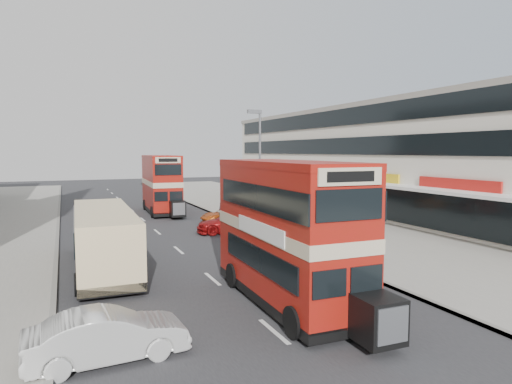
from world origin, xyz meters
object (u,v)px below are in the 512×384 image
pedestrian_near (302,220)px  cyclist (223,217)px  car_left_front (108,336)px  bus_main (287,232)px  pedestrian_far (228,197)px  car_right_b (226,215)px  bus_second (161,184)px  coach (104,237)px  car_right_a (232,222)px  street_lamp (259,160)px

pedestrian_near → cyclist: cyclist is taller
car_left_front → bus_main: bearing=-74.8°
car_left_front → pedestrian_far: 30.51m
car_right_b → bus_main: bearing=-16.5°
bus_second → car_right_b: size_ratio=2.26×
coach → pedestrian_far: bearing=56.6°
bus_main → car_right_a: (3.01, 13.72, -1.88)m
bus_second → car_right_a: 11.81m
car_right_b → pedestrian_near: bearing=17.9°
cyclist → street_lamp: bearing=-47.3°
car_left_front → pedestrian_near: 18.43m
cyclist → pedestrian_near: bearing=-50.6°
car_left_front → pedestrian_near: (13.00, 13.07, 0.31)m
street_lamp → pedestrian_near: street_lamp is taller
pedestrian_near → cyclist: size_ratio=0.80×
pedestrian_near → bus_second: bearing=-82.5°
bus_main → bus_second: bus_main is taller
bus_second → pedestrian_far: bus_second is taller
car_right_a → pedestrian_far: pedestrian_far is taller
bus_second → car_left_front: bearing=78.6°
bus_main → cyclist: (3.24, 16.23, -1.88)m
car_right_a → car_left_front: bearing=-22.9°
street_lamp → pedestrian_near: 5.12m
coach → cyclist: (8.79, 8.84, -0.82)m
coach → car_left_front: bearing=-92.9°
car_left_front → cyclist: bearing=-30.7°
cyclist → car_right_b: bearing=69.0°
car_left_front → car_right_a: (9.26, 15.82, 0.02)m
pedestrian_near → car_right_a: bearing=-52.1°
street_lamp → pedestrian_far: street_lamp is taller
bus_main → cyclist: bus_main is taller
bus_main → coach: bearing=-52.1°
pedestrian_near → cyclist: 6.34m
pedestrian_far → bus_second: bearing=156.2°
bus_second → pedestrian_near: bus_second is taller
street_lamp → bus_main: (-5.00, -13.90, -2.22)m
cyclist → bus_main: bearing=-95.6°
coach → pedestrian_far: (12.47, 18.03, -0.38)m
coach → car_right_b: bearing=48.7°
pedestrian_near → pedestrian_far: (0.16, 14.46, 0.14)m
bus_second → coach: (-6.21, -17.75, -1.05)m
street_lamp → coach: 12.82m
pedestrian_near → pedestrian_far: size_ratio=0.85×
pedestrian_far → pedestrian_near: bearing=-117.0°
bus_second → car_right_b: (3.38, -7.31, -2.00)m
bus_second → pedestrian_near: size_ratio=5.38×
car_right_a → pedestrian_near: bearing=61.1°
street_lamp → car_left_front: 19.98m
car_right_b → cyclist: 1.79m
car_right_a → cyclist: bearing=-177.6°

